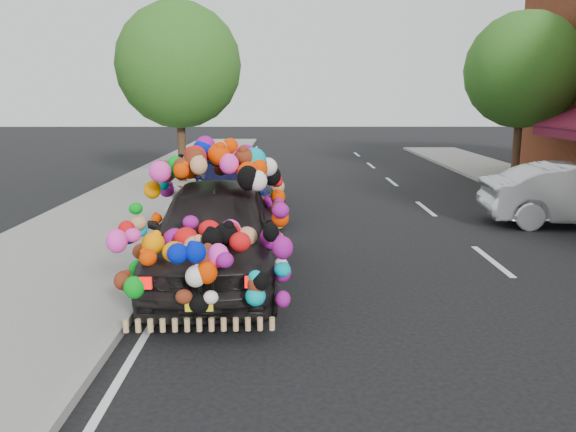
% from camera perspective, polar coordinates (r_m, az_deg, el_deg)
% --- Properties ---
extents(ground, '(100.00, 100.00, 0.00)m').
position_cam_1_polar(ground, '(10.38, 0.96, -4.62)').
color(ground, black).
rests_on(ground, ground).
extents(sidewalk, '(4.00, 60.00, 0.12)m').
position_cam_1_polar(sidewalk, '(11.14, -21.80, -4.03)').
color(sidewalk, gray).
rests_on(sidewalk, ground).
extents(kerb, '(0.15, 60.00, 0.13)m').
position_cam_1_polar(kerb, '(10.58, -11.90, -4.20)').
color(kerb, gray).
rests_on(kerb, ground).
extents(lane_markings, '(6.00, 50.00, 0.01)m').
position_cam_1_polar(lane_markings, '(11.06, 20.01, -4.29)').
color(lane_markings, silver).
rests_on(lane_markings, ground).
extents(tree_near_sidewalk, '(4.20, 4.20, 6.13)m').
position_cam_1_polar(tree_near_sidewalk, '(19.81, -11.05, 14.78)').
color(tree_near_sidewalk, '#332114').
rests_on(tree_near_sidewalk, ground).
extents(tree_far_b, '(4.00, 4.00, 5.90)m').
position_cam_1_polar(tree_far_b, '(21.60, 22.76, 13.49)').
color(tree_far_b, '#332114').
rests_on(tree_far_b, ground).
extents(plush_art_car, '(2.49, 5.15, 2.31)m').
position_cam_1_polar(plush_art_car, '(9.13, -7.36, 0.69)').
color(plush_art_car, black).
rests_on(plush_art_car, ground).
extents(navy_sedan, '(2.83, 5.42, 1.50)m').
position_cam_1_polar(navy_sedan, '(14.68, -5.40, 3.22)').
color(navy_sedan, black).
rests_on(navy_sedan, ground).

